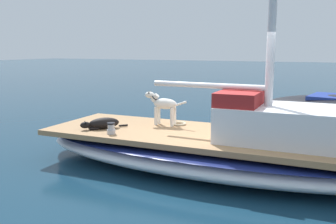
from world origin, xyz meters
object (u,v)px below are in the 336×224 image
at_px(dog_white, 163,105).
at_px(dog_black, 102,123).
at_px(deck_winch, 111,129).
at_px(sailboat_main, 216,152).
at_px(coiled_rope, 178,124).

height_order(dog_white, dog_black, dog_white).
distance_m(dog_black, deck_winch, 0.50).
bearing_deg(sailboat_main, dog_white, -105.88).
distance_m(dog_white, dog_black, 1.30).
relative_size(dog_black, coiled_rope, 2.38).
bearing_deg(coiled_rope, dog_black, -49.26).
distance_m(sailboat_main, dog_white, 1.54).
height_order(sailboat_main, dog_black, dog_black).
distance_m(dog_white, coiled_rope, 0.51).
height_order(dog_white, coiled_rope, dog_white).
relative_size(dog_black, deck_winch, 3.68).
bearing_deg(dog_white, sailboat_main, 74.12).
relative_size(sailboat_main, dog_black, 9.50).
relative_size(sailboat_main, coiled_rope, 22.63).
bearing_deg(sailboat_main, deck_winch, -66.19).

